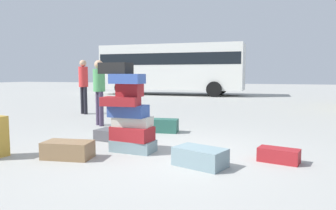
{
  "coord_description": "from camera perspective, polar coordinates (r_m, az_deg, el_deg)",
  "views": [
    {
      "loc": [
        1.82,
        -4.78,
        1.31
      ],
      "look_at": [
        -0.42,
        1.9,
        0.62
      ],
      "focal_mm": 33.68,
      "sensor_mm": 36.0,
      "label": 1
    }
  ],
  "objects": [
    {
      "name": "suitcase_slate_upright_blue",
      "position": [
        4.59,
        5.83,
        -9.34
      ],
      "size": [
        0.82,
        0.64,
        0.26
      ],
      "primitive_type": "cube",
      "rotation": [
        0.0,
        0.0,
        -0.33
      ],
      "color": "gray",
      "rests_on": "ground"
    },
    {
      "name": "suitcase_tower",
      "position": [
        5.35,
        -7.12,
        -1.76
      ],
      "size": [
        0.89,
        0.59,
        1.5
      ],
      "color": "gray",
      "rests_on": "ground"
    },
    {
      "name": "suitcase_teal_foreground_near",
      "position": [
        7.16,
        -0.67,
        -3.76
      ],
      "size": [
        0.64,
        0.39,
        0.3
      ],
      "primitive_type": "cube",
      "rotation": [
        0.0,
        0.0,
        0.11
      ],
      "color": "#26594C",
      "rests_on": "ground"
    },
    {
      "name": "person_tourist_with_camera",
      "position": [
        8.21,
        -12.35,
        3.28
      ],
      "size": [
        0.3,
        0.3,
        1.67
      ],
      "rotation": [
        0.0,
        0.0,
        -0.67
      ],
      "color": "#3F334C",
      "rests_on": "ground"
    },
    {
      "name": "suitcase_charcoal_right_side",
      "position": [
        6.43,
        -10.33,
        -5.32
      ],
      "size": [
        0.6,
        0.49,
        0.22
      ],
      "primitive_type": "cube",
      "rotation": [
        0.0,
        0.0,
        -0.14
      ],
      "color": "#4C4C51",
      "rests_on": "ground"
    },
    {
      "name": "person_bearded_onlooker",
      "position": [
        10.75,
        -15.05,
        4.09
      ],
      "size": [
        0.31,
        0.3,
        1.78
      ],
      "rotation": [
        0.0,
        0.0,
        -0.52
      ],
      "color": "black",
      "rests_on": "ground"
    },
    {
      "name": "parked_bus",
      "position": [
        20.32,
        0.68,
        7.05
      ],
      "size": [
        9.11,
        2.88,
        3.15
      ],
      "rotation": [
        0.0,
        0.0,
        0.02
      ],
      "color": "silver",
      "rests_on": "ground"
    },
    {
      "name": "suitcase_brown_behind_tower",
      "position": [
        5.22,
        -17.64,
        -7.74
      ],
      "size": [
        0.8,
        0.51,
        0.27
      ],
      "primitive_type": "cube",
      "rotation": [
        0.0,
        0.0,
        0.15
      ],
      "color": "olive",
      "rests_on": "ground"
    },
    {
      "name": "ground_plane",
      "position": [
        5.28,
        -2.27,
        -8.82
      ],
      "size": [
        80.0,
        80.0,
        0.0
      ],
      "primitive_type": "plane",
      "color": "#9E9E99"
    },
    {
      "name": "suitcase_maroon_white_trunk",
      "position": [
        5.05,
        19.4,
        -8.57
      ],
      "size": [
        0.64,
        0.42,
        0.21
      ],
      "primitive_type": "cube",
      "rotation": [
        0.0,
        0.0,
        -0.24
      ],
      "color": "maroon",
      "rests_on": "ground"
    }
  ]
}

